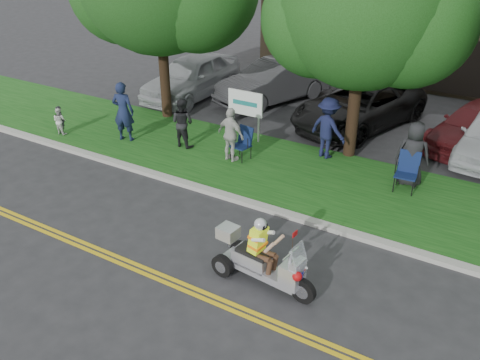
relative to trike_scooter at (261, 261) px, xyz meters
The scene contains 22 objects.
ground 1.29m from the trike_scooter, 156.53° to the right, with size 120.00×120.00×0.00m, color #28282B.
centerline_near 1.59m from the trike_scooter, 135.78° to the right, with size 60.00×0.10×0.01m, color gold.
centerline_far 1.49m from the trike_scooter, 140.49° to the right, with size 60.00×0.10×0.01m, color gold.
curb 2.84m from the trike_scooter, 112.62° to the left, with size 60.00×0.25×0.12m, color #A8A89E.
grass_verge 4.88m from the trike_scooter, 102.81° to the left, with size 60.00×4.00×0.10m, color #134713.
commercial_building 18.59m from the trike_scooter, 87.14° to the left, with size 18.00×8.20×4.00m.
tree_mid 7.83m from the trike_scooter, 94.42° to the left, with size 5.88×4.80×7.05m.
business_sign 7.34m from the trike_scooter, 122.96° to the left, with size 1.25×0.06×1.75m.
trike_scooter is the anchor object (origin of this frame).
lawn_chair_a 5.82m from the trike_scooter, 124.19° to the left, with size 0.61×0.63×1.00m.
lawn_chair_b 5.60m from the trike_scooter, 74.30° to the left, with size 0.60×0.62×1.07m.
spectator_adult_left 8.39m from the trike_scooter, 151.16° to the left, with size 0.72×0.47×1.96m, color #182143.
spectator_adult_mid 7.12m from the trike_scooter, 139.42° to the left, with size 0.77×0.60×1.58m, color black.
spectator_adult_right 5.71m from the trike_scooter, 127.97° to the left, with size 0.97×0.40×1.66m, color beige.
spectator_chair_a 6.34m from the trike_scooter, 100.33° to the left, with size 1.22×0.70×1.89m, color #15193C.
spectator_chair_b 5.93m from the trike_scooter, 75.05° to the left, with size 0.89×0.58×1.82m, color black.
child_left 10.14m from the trike_scooter, 160.84° to the left, with size 0.36×0.23×0.98m, color black.
child_right 10.13m from the trike_scooter, 161.05° to the left, with size 0.45×0.35×0.93m, color silver.
parked_car_far_left 12.30m from the trike_scooter, 132.25° to the left, with size 2.06×5.11×1.74m, color #A8AAB0.
parked_car_left 11.50m from the trike_scooter, 116.34° to the left, with size 1.73×4.96×1.63m, color #323235.
parked_car_mid 9.49m from the trike_scooter, 97.53° to the left, with size 2.52×5.47×1.52m, color black.
parked_car_right 10.07m from the trike_scooter, 74.99° to the left, with size 1.85×4.56×1.32m, color #491114.
Camera 1 is at (5.01, -6.90, 6.76)m, focal length 38.00 mm.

